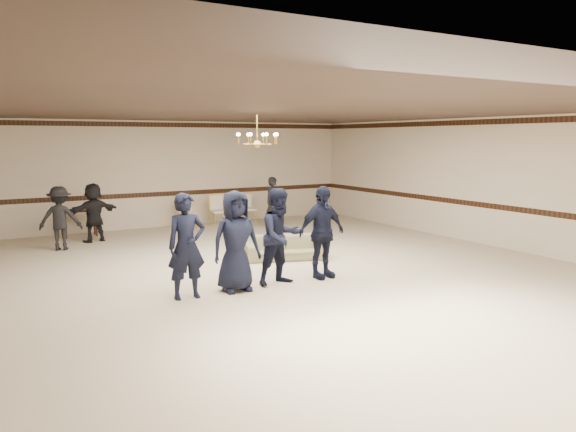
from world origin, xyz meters
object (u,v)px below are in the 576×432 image
adult_mid (94,212)px  chandelier (257,128)px  adult_right (273,203)px  boy_b (236,241)px  boy_c (281,236)px  settee (286,247)px  banquet_chair_right (248,209)px  banquet_chair_left (187,213)px  adult_left (60,218)px  console_table (80,223)px  boy_a (187,246)px  boy_d (322,232)px  banquet_chair_mid (219,211)px

adult_mid → chandelier: bearing=103.4°
adult_right → boy_b: bearing=-134.7°
adult_right → chandelier: bearing=-133.1°
boy_c → settee: size_ratio=1.00×
settee → banquet_chair_right: banquet_chair_right is taller
banquet_chair_left → chandelier: bearing=-98.1°
boy_b → banquet_chair_right: 7.70m
chandelier → adult_right: size_ratio=0.61×
adult_left → adult_mid: bearing=-122.6°
adult_left → console_table: (0.71, 1.66, -0.40)m
boy_a → boy_d: 2.70m
boy_c → banquet_chair_left: boy_c is taller
boy_a → boy_b: size_ratio=1.00×
console_table → banquet_chair_mid: bearing=1.9°
banquet_chair_left → console_table: 3.01m
settee → adult_mid: adult_mid is taller
boy_d → banquet_chair_mid: (0.74, 6.82, -0.42)m
adult_right → banquet_chair_right: adult_right is taller
chandelier → banquet_chair_left: (0.29, 5.22, -2.41)m
chandelier → console_table: bearing=116.5°
boy_d → boy_a: bearing=175.0°
banquet_chair_left → settee: bearing=-89.4°
boy_d → adult_mid: (-3.07, 6.07, -0.12)m
chandelier → banquet_chair_left: chandelier is taller
adult_left → adult_mid: 1.14m
adult_mid → boy_b: bearing=85.8°
chandelier → banquet_chair_mid: size_ratio=1.01×
boy_d → adult_right: boy_d is taller
settee → banquet_chair_right: bearing=92.3°
banquet_chair_mid → boy_d: bearing=-92.6°
boy_d → settee: size_ratio=1.00×
settee → adult_right: (1.81, 3.90, 0.51)m
adult_mid → banquet_chair_right: bearing=172.9°
boy_a → boy_b: (0.90, 0.00, 0.00)m
settee → banquet_chair_mid: bearing=103.2°
boy_c → adult_mid: (-2.17, 6.07, -0.12)m
adult_mid → banquet_chair_left: (2.81, 0.76, -0.30)m
boy_c → banquet_chair_mid: bearing=70.2°
banquet_chair_left → console_table: size_ratio=1.06×
banquet_chair_mid → console_table: banquet_chair_mid is taller
banquet_chair_mid → adult_right: bearing=-38.2°
boy_c → adult_mid: bearing=103.4°
banquet_chair_mid → console_table: (-4.00, 0.20, -0.10)m
boy_d → settee: bearing=77.7°
boy_d → adult_left: bearing=121.5°
adult_right → adult_left: bearing=172.2°
banquet_chair_left → boy_c: bearing=-100.2°
chandelier → banquet_chair_left: size_ratio=1.01×
banquet_chair_mid → adult_left: bearing=-159.2°
banquet_chair_mid → boy_b: bearing=-106.8°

